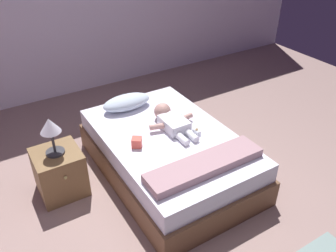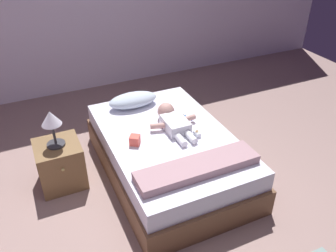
{
  "view_description": "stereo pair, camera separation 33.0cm",
  "coord_description": "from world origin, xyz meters",
  "px_view_note": "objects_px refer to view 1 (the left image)",
  "views": [
    {
      "loc": [
        -1.35,
        -1.7,
        2.34
      ],
      "look_at": [
        0.1,
        0.67,
        0.56
      ],
      "focal_mm": 37.07,
      "sensor_mm": 36.0,
      "label": 1
    },
    {
      "loc": [
        -1.06,
        -1.86,
        2.34
      ],
      "look_at": [
        0.1,
        0.67,
        0.56
      ],
      "focal_mm": 37.07,
      "sensor_mm": 36.0,
      "label": 2
    }
  ],
  "objects_px": {
    "lamp": "(50,129)",
    "baby_bottle": "(197,131)",
    "bed": "(168,154)",
    "pillow": "(127,102)",
    "nightstand": "(60,172)",
    "baby": "(171,120)",
    "toothbrush": "(184,116)",
    "toy_block": "(137,142)"
  },
  "relations": [
    {
      "from": "baby",
      "to": "nightstand",
      "type": "height_order",
      "value": "baby"
    },
    {
      "from": "baby",
      "to": "baby_bottle",
      "type": "xyz_separation_m",
      "value": [
        0.14,
        -0.25,
        -0.04
      ]
    },
    {
      "from": "baby",
      "to": "nightstand",
      "type": "relative_size",
      "value": 1.39
    },
    {
      "from": "toy_block",
      "to": "baby",
      "type": "bearing_deg",
      "value": 16.67
    },
    {
      "from": "toy_block",
      "to": "baby_bottle",
      "type": "height_order",
      "value": "toy_block"
    },
    {
      "from": "bed",
      "to": "nightstand",
      "type": "relative_size",
      "value": 4.11
    },
    {
      "from": "toothbrush",
      "to": "lamp",
      "type": "relative_size",
      "value": 0.36
    },
    {
      "from": "bed",
      "to": "lamp",
      "type": "height_order",
      "value": "lamp"
    },
    {
      "from": "pillow",
      "to": "baby",
      "type": "height_order",
      "value": "baby"
    },
    {
      "from": "toothbrush",
      "to": "lamp",
      "type": "height_order",
      "value": "lamp"
    },
    {
      "from": "toothbrush",
      "to": "toy_block",
      "type": "relative_size",
      "value": 1.06
    },
    {
      "from": "toothbrush",
      "to": "baby_bottle",
      "type": "height_order",
      "value": "baby_bottle"
    },
    {
      "from": "toothbrush",
      "to": "lamp",
      "type": "bearing_deg",
      "value": 176.3
    },
    {
      "from": "nightstand",
      "to": "baby",
      "type": "bearing_deg",
      "value": -8.43
    },
    {
      "from": "baby",
      "to": "toothbrush",
      "type": "bearing_deg",
      "value": 21.11
    },
    {
      "from": "pillow",
      "to": "bed",
      "type": "bearing_deg",
      "value": -80.46
    },
    {
      "from": "toothbrush",
      "to": "bed",
      "type": "bearing_deg",
      "value": -147.29
    },
    {
      "from": "toy_block",
      "to": "pillow",
      "type": "bearing_deg",
      "value": 71.47
    },
    {
      "from": "toothbrush",
      "to": "baby_bottle",
      "type": "distance_m",
      "value": 0.34
    },
    {
      "from": "baby",
      "to": "pillow",
      "type": "bearing_deg",
      "value": 111.74
    },
    {
      "from": "toy_block",
      "to": "lamp",
      "type": "bearing_deg",
      "value": 155.79
    },
    {
      "from": "bed",
      "to": "nightstand",
      "type": "xyz_separation_m",
      "value": [
        -1.01,
        0.29,
        0.0
      ]
    },
    {
      "from": "bed",
      "to": "baby_bottle",
      "type": "height_order",
      "value": "baby_bottle"
    },
    {
      "from": "baby",
      "to": "nightstand",
      "type": "distance_m",
      "value": 1.17
    },
    {
      "from": "pillow",
      "to": "toothbrush",
      "type": "xyz_separation_m",
      "value": [
        0.43,
        -0.47,
        -0.07
      ]
    },
    {
      "from": "lamp",
      "to": "baby_bottle",
      "type": "distance_m",
      "value": 1.35
    },
    {
      "from": "bed",
      "to": "toothbrush",
      "type": "height_order",
      "value": "toothbrush"
    },
    {
      "from": "pillow",
      "to": "toothbrush",
      "type": "distance_m",
      "value": 0.64
    },
    {
      "from": "pillow",
      "to": "toothbrush",
      "type": "relative_size",
      "value": 4.09
    },
    {
      "from": "bed",
      "to": "pillow",
      "type": "bearing_deg",
      "value": 99.54
    },
    {
      "from": "baby",
      "to": "toothbrush",
      "type": "xyz_separation_m",
      "value": [
        0.21,
        0.08,
        -0.06
      ]
    },
    {
      "from": "toothbrush",
      "to": "pillow",
      "type": "bearing_deg",
      "value": 132.18
    },
    {
      "from": "bed",
      "to": "baby",
      "type": "height_order",
      "value": "baby"
    },
    {
      "from": "pillow",
      "to": "nightstand",
      "type": "relative_size",
      "value": 1.19
    },
    {
      "from": "baby",
      "to": "toy_block",
      "type": "relative_size",
      "value": 5.06
    },
    {
      "from": "toothbrush",
      "to": "baby_bottle",
      "type": "bearing_deg",
      "value": -101.68
    },
    {
      "from": "bed",
      "to": "toothbrush",
      "type": "xyz_separation_m",
      "value": [
        0.32,
        0.2,
        0.24
      ]
    },
    {
      "from": "lamp",
      "to": "baby_bottle",
      "type": "bearing_deg",
      "value": -18.42
    },
    {
      "from": "baby",
      "to": "nightstand",
      "type": "xyz_separation_m",
      "value": [
        -1.12,
        0.17,
        -0.3
      ]
    },
    {
      "from": "baby_bottle",
      "to": "lamp",
      "type": "bearing_deg",
      "value": 161.58
    },
    {
      "from": "toothbrush",
      "to": "baby_bottle",
      "type": "relative_size",
      "value": 1.49
    },
    {
      "from": "toothbrush",
      "to": "toy_block",
      "type": "distance_m",
      "value": 0.69
    }
  ]
}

